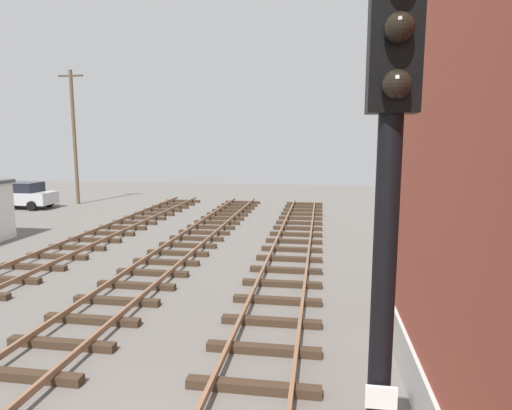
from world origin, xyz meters
The scene contains 3 objects.
signal_mast centered at (2.39, -1.03, 3.64)m, with size 0.36×0.40×5.85m.
parked_car_silver centered at (-17.95, 21.76, 0.90)m, with size 4.20×2.04×1.76m.
utility_pole_far centered at (-15.39, 24.18, 4.87)m, with size 1.80×0.24×9.35m.
Camera 1 is at (1.90, -4.31, 4.56)m, focal length 30.31 mm.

